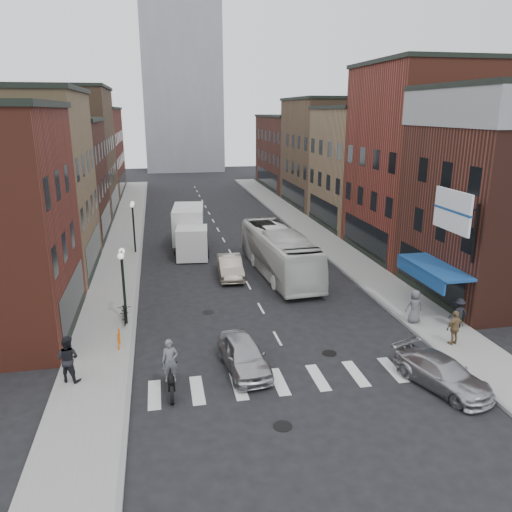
% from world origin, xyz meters
% --- Properties ---
extents(ground, '(160.00, 160.00, 0.00)m').
position_xyz_m(ground, '(0.00, 0.00, 0.00)').
color(ground, black).
rests_on(ground, ground).
extents(sidewalk_left, '(3.00, 74.00, 0.15)m').
position_xyz_m(sidewalk_left, '(-8.50, 22.00, 0.07)').
color(sidewalk_left, gray).
rests_on(sidewalk_left, ground).
extents(sidewalk_right, '(3.00, 74.00, 0.15)m').
position_xyz_m(sidewalk_right, '(8.50, 22.00, 0.07)').
color(sidewalk_right, gray).
rests_on(sidewalk_right, ground).
extents(curb_left, '(0.20, 74.00, 0.16)m').
position_xyz_m(curb_left, '(-7.00, 22.00, 0.00)').
color(curb_left, gray).
rests_on(curb_left, ground).
extents(curb_right, '(0.20, 74.00, 0.16)m').
position_xyz_m(curb_right, '(7.00, 22.00, 0.00)').
color(curb_right, gray).
rests_on(curb_right, ground).
extents(crosswalk_stripes, '(12.00, 2.20, 0.01)m').
position_xyz_m(crosswalk_stripes, '(0.00, -3.00, 0.00)').
color(crosswalk_stripes, silver).
rests_on(crosswalk_stripes, ground).
extents(bldg_left_mid_a, '(10.30, 10.20, 12.30)m').
position_xyz_m(bldg_left_mid_a, '(-14.99, 14.00, 6.15)').
color(bldg_left_mid_a, olive).
rests_on(bldg_left_mid_a, ground).
extents(bldg_left_mid_b, '(10.30, 10.20, 10.30)m').
position_xyz_m(bldg_left_mid_b, '(-14.99, 24.00, 5.15)').
color(bldg_left_mid_b, '#401F17').
rests_on(bldg_left_mid_b, ground).
extents(bldg_left_far_a, '(10.30, 12.20, 13.30)m').
position_xyz_m(bldg_left_far_a, '(-14.99, 35.00, 6.65)').
color(bldg_left_far_a, brown).
rests_on(bldg_left_far_a, ground).
extents(bldg_left_far_b, '(10.30, 16.20, 11.30)m').
position_xyz_m(bldg_left_far_b, '(-14.99, 49.00, 5.65)').
color(bldg_left_far_b, maroon).
rests_on(bldg_left_far_b, ground).
extents(bldg_right_mid_a, '(10.30, 10.20, 14.30)m').
position_xyz_m(bldg_right_mid_a, '(15.00, 14.00, 7.15)').
color(bldg_right_mid_a, maroon).
rests_on(bldg_right_mid_a, ground).
extents(bldg_right_mid_b, '(10.30, 10.20, 11.30)m').
position_xyz_m(bldg_right_mid_b, '(14.99, 24.00, 5.65)').
color(bldg_right_mid_b, olive).
rests_on(bldg_right_mid_b, ground).
extents(bldg_right_far_a, '(10.30, 12.20, 12.30)m').
position_xyz_m(bldg_right_far_a, '(14.99, 35.00, 6.15)').
color(bldg_right_far_a, brown).
rests_on(bldg_right_far_a, ground).
extents(bldg_right_far_b, '(10.30, 16.20, 10.30)m').
position_xyz_m(bldg_right_far_b, '(14.99, 49.00, 5.15)').
color(bldg_right_far_b, '#401F17').
rests_on(bldg_right_far_b, ground).
extents(awning_blue, '(1.80, 5.00, 0.78)m').
position_xyz_m(awning_blue, '(8.93, 2.50, 2.63)').
color(awning_blue, navy).
rests_on(awning_blue, ground).
extents(billboard_sign, '(1.52, 3.00, 3.70)m').
position_xyz_m(billboard_sign, '(8.59, 0.50, 6.13)').
color(billboard_sign, black).
rests_on(billboard_sign, ground).
extents(distant_tower, '(14.00, 14.00, 50.00)m').
position_xyz_m(distant_tower, '(0.00, 78.00, 25.00)').
color(distant_tower, '#9399A0').
rests_on(distant_tower, ground).
extents(streetlamp_near, '(0.32, 1.22, 4.11)m').
position_xyz_m(streetlamp_near, '(-7.40, 4.00, 2.91)').
color(streetlamp_near, black).
rests_on(streetlamp_near, ground).
extents(streetlamp_far, '(0.32, 1.22, 4.11)m').
position_xyz_m(streetlamp_far, '(-7.40, 18.00, 2.91)').
color(streetlamp_far, black).
rests_on(streetlamp_far, ground).
extents(bike_rack, '(0.08, 0.68, 0.80)m').
position_xyz_m(bike_rack, '(-7.60, 1.30, 0.55)').
color(bike_rack, '#D8590C').
rests_on(bike_rack, sidewalk_left).
extents(box_truck, '(2.89, 7.97, 3.38)m').
position_xyz_m(box_truck, '(-3.09, 18.11, 1.67)').
color(box_truck, silver).
rests_on(box_truck, ground).
extents(motorcycle_rider, '(0.64, 2.29, 2.33)m').
position_xyz_m(motorcycle_rider, '(-5.32, -3.01, 1.09)').
color(motorcycle_rider, black).
rests_on(motorcycle_rider, ground).
extents(transit_bus, '(3.31, 11.40, 3.14)m').
position_xyz_m(transit_bus, '(2.47, 10.84, 1.57)').
color(transit_bus, silver).
rests_on(transit_bus, ground).
extents(sedan_left_near, '(2.08, 4.30, 1.41)m').
position_xyz_m(sedan_left_near, '(-2.16, -1.72, 0.71)').
color(sedan_left_near, '#AEADB2').
rests_on(sedan_left_near, ground).
extents(sedan_left_far, '(1.73, 4.45, 1.44)m').
position_xyz_m(sedan_left_far, '(-0.91, 10.89, 0.72)').
color(sedan_left_far, '#AC9F8B').
rests_on(sedan_left_far, ground).
extents(curb_car, '(3.07, 4.66, 1.25)m').
position_xyz_m(curb_car, '(5.49, -4.69, 0.63)').
color(curb_car, '#AAAAAF').
rests_on(curb_car, ground).
extents(parked_bicycle, '(0.82, 1.93, 0.99)m').
position_xyz_m(parked_bicycle, '(-7.50, 4.36, 0.64)').
color(parked_bicycle, black).
rests_on(parked_bicycle, sidewalk_left).
extents(ped_left_solo, '(1.10, 0.87, 1.98)m').
position_xyz_m(ped_left_solo, '(-9.40, -1.46, 1.14)').
color(ped_left_solo, black).
rests_on(ped_left_solo, sidewalk_left).
extents(ped_right_a, '(1.03, 0.54, 1.57)m').
position_xyz_m(ped_right_a, '(9.32, 0.20, 0.94)').
color(ped_right_a, black).
rests_on(ped_right_a, sidewalk_right).
extents(ped_right_b, '(1.08, 0.71, 1.70)m').
position_xyz_m(ped_right_b, '(8.00, -1.52, 1.00)').
color(ped_right_b, olive).
rests_on(ped_right_b, sidewalk_right).
extents(ped_right_c, '(0.91, 0.63, 1.79)m').
position_xyz_m(ped_right_c, '(7.40, 1.22, 1.05)').
color(ped_right_c, '#56585D').
rests_on(ped_right_c, sidewalk_right).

